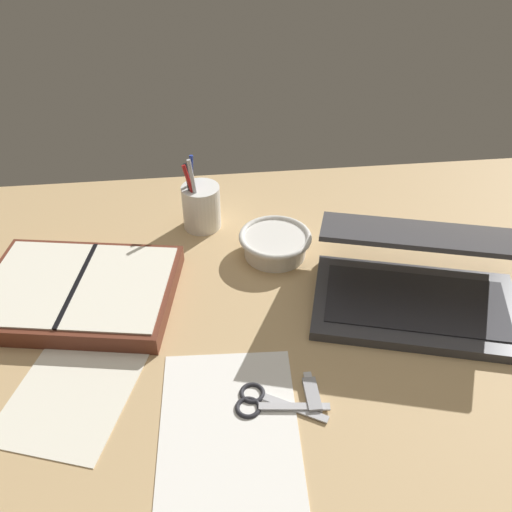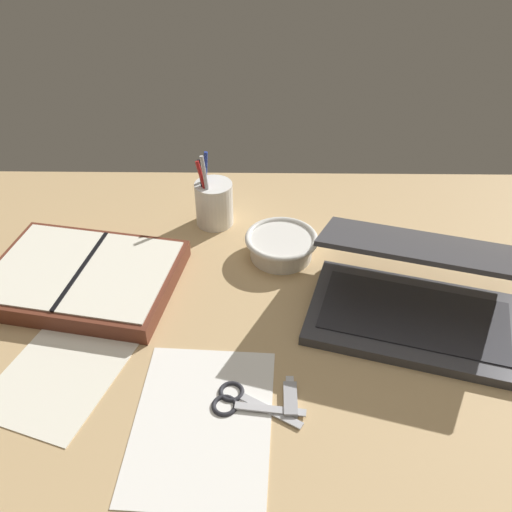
{
  "view_description": "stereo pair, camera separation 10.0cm",
  "coord_description": "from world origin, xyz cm",
  "px_view_note": "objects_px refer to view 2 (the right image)",
  "views": [
    {
      "loc": [
        -11.4,
        -70.78,
        70.33
      ],
      "look_at": [
        -2.43,
        8.08,
        9.0
      ],
      "focal_mm": 40.0,
      "sensor_mm": 36.0,
      "label": 1
    },
    {
      "loc": [
        -1.4,
        -71.29,
        70.33
      ],
      "look_at": [
        -2.43,
        8.08,
        9.0
      ],
      "focal_mm": 40.0,
      "sensor_mm": 36.0,
      "label": 2
    }
  ],
  "objects_px": {
    "bowl": "(281,245)",
    "pen_cup": "(214,203)",
    "planner": "(83,277)",
    "scissors": "(238,401)",
    "laptop": "(418,294)"
  },
  "relations": [
    {
      "from": "bowl",
      "to": "pen_cup",
      "type": "distance_m",
      "value": 0.18
    },
    {
      "from": "planner",
      "to": "bowl",
      "type": "bearing_deg",
      "value": 24.49
    },
    {
      "from": "scissors",
      "to": "planner",
      "type": "bearing_deg",
      "value": 156.8
    },
    {
      "from": "laptop",
      "to": "pen_cup",
      "type": "distance_m",
      "value": 0.46
    },
    {
      "from": "pen_cup",
      "to": "scissors",
      "type": "xyz_separation_m",
      "value": [
        0.07,
        -0.47,
        -0.05
      ]
    },
    {
      "from": "planner",
      "to": "scissors",
      "type": "distance_m",
      "value": 0.4
    },
    {
      "from": "bowl",
      "to": "planner",
      "type": "bearing_deg",
      "value": -165.93
    },
    {
      "from": "pen_cup",
      "to": "planner",
      "type": "height_order",
      "value": "pen_cup"
    },
    {
      "from": "scissors",
      "to": "bowl",
      "type": "bearing_deg",
      "value": 97.72
    },
    {
      "from": "pen_cup",
      "to": "scissors",
      "type": "distance_m",
      "value": 0.48
    },
    {
      "from": "laptop",
      "to": "bowl",
      "type": "height_order",
      "value": "laptop"
    },
    {
      "from": "planner",
      "to": "scissors",
      "type": "height_order",
      "value": "planner"
    },
    {
      "from": "laptop",
      "to": "planner",
      "type": "distance_m",
      "value": 0.59
    },
    {
      "from": "laptop",
      "to": "scissors",
      "type": "height_order",
      "value": "laptop"
    },
    {
      "from": "laptop",
      "to": "planner",
      "type": "height_order",
      "value": "laptop"
    }
  ]
}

